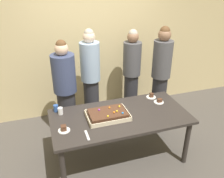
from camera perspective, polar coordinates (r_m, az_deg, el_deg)
ground_plane at (r=3.79m, az=1.79°, el=-15.85°), size 12.00×12.00×0.00m
interior_back_panel at (r=4.47m, az=-4.98°, el=12.73°), size 8.00×0.12×3.00m
party_table at (r=3.38m, az=1.95°, el=-7.47°), size 1.91×0.93×0.75m
sheet_cake at (r=3.28m, az=-1.03°, el=-6.11°), size 0.57×0.39×0.11m
plated_slice_near_left at (r=3.09m, az=-11.41°, el=-9.34°), size 0.15×0.15×0.08m
plated_slice_near_right at (r=3.83m, az=9.33°, el=-1.71°), size 0.15×0.15×0.07m
plated_slice_far_left at (r=3.71m, az=11.18°, el=-2.90°), size 0.15×0.15×0.06m
drink_cup_nearest at (r=3.50m, az=-13.24°, el=-4.49°), size 0.07×0.07×0.10m
drink_cup_middle at (r=3.42m, az=-12.22°, el=-5.14°), size 0.07×0.07×0.10m
cake_server_utensil at (r=2.98m, az=-5.95°, el=-10.91°), size 0.03×0.20×0.01m
person_serving_front at (r=4.07m, az=-5.10°, el=2.60°), size 0.33×0.33×1.75m
person_green_shirt_behind at (r=4.38m, az=4.68°, el=3.83°), size 0.32×0.32×1.67m
person_striped_tie_right at (r=3.86m, az=-11.07°, el=-0.20°), size 0.36×0.36×1.66m
person_far_right_suit at (r=4.29m, az=11.56°, el=3.53°), size 0.33×0.33×1.76m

